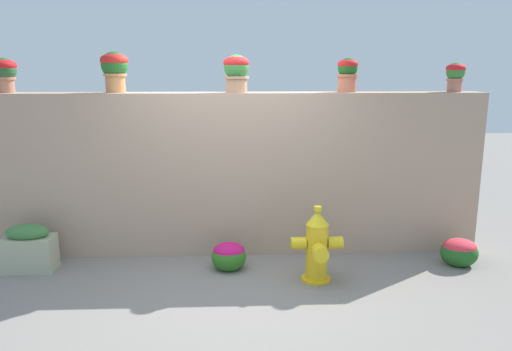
{
  "coord_description": "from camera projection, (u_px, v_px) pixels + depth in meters",
  "views": [
    {
      "loc": [
        0.02,
        -5.07,
        2.28
      ],
      "look_at": [
        0.27,
        0.73,
        1.01
      ],
      "focal_mm": 34.82,
      "sensor_mm": 36.0,
      "label": 1
    }
  ],
  "objects": [
    {
      "name": "potted_plant_3",
      "position": [
        348.0,
        72.0,
        5.95
      ],
      "size": [
        0.26,
        0.26,
        0.4
      ],
      "color": "#C1684D",
      "rests_on": "stone_wall"
    },
    {
      "name": "flower_bush_right",
      "position": [
        459.0,
        251.0,
        5.82
      ],
      "size": [
        0.43,
        0.39,
        0.33
      ],
      "color": "#215A20",
      "rests_on": "ground"
    },
    {
      "name": "potted_plant_0",
      "position": [
        4.0,
        71.0,
        5.77
      ],
      "size": [
        0.3,
        0.3,
        0.4
      ],
      "color": "#B57156",
      "rests_on": "stone_wall"
    },
    {
      "name": "potted_plant_2",
      "position": [
        236.0,
        70.0,
        5.83
      ],
      "size": [
        0.31,
        0.31,
        0.44
      ],
      "color": "tan",
      "rests_on": "stone_wall"
    },
    {
      "name": "flower_bush_left",
      "position": [
        229.0,
        255.0,
        5.7
      ],
      "size": [
        0.4,
        0.36,
        0.33
      ],
      "color": "#307221",
      "rests_on": "ground"
    },
    {
      "name": "fire_hydrant",
      "position": [
        317.0,
        247.0,
        5.34
      ],
      "size": [
        0.56,
        0.45,
        0.84
      ],
      "color": "yellow",
      "rests_on": "ground"
    },
    {
      "name": "ground_plane",
      "position": [
        234.0,
        280.0,
        5.44
      ],
      "size": [
        24.0,
        24.0,
        0.0
      ],
      "primitive_type": "plane",
      "color": "gray"
    },
    {
      "name": "potted_plant_4",
      "position": [
        455.0,
        74.0,
        6.0
      ],
      "size": [
        0.23,
        0.23,
        0.35
      ],
      "color": "#B76F5B",
      "rests_on": "stone_wall"
    },
    {
      "name": "planter_box",
      "position": [
        29.0,
        248.0,
        5.65
      ],
      "size": [
        0.57,
        0.32,
        0.55
      ],
      "color": "#A9AF8F",
      "rests_on": "ground"
    },
    {
      "name": "stone_wall",
      "position": [
        234.0,
        174.0,
        6.13
      ],
      "size": [
        6.06,
        0.39,
        1.99
      ],
      "primitive_type": "cube",
      "color": "tan",
      "rests_on": "ground"
    },
    {
      "name": "potted_plant_1",
      "position": [
        114.0,
        67.0,
        5.82
      ],
      "size": [
        0.33,
        0.33,
        0.47
      ],
      "color": "#C4804D",
      "rests_on": "stone_wall"
    }
  ]
}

